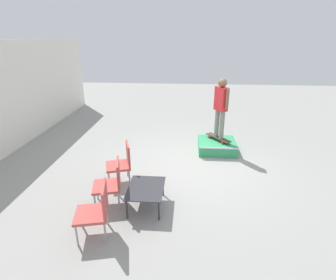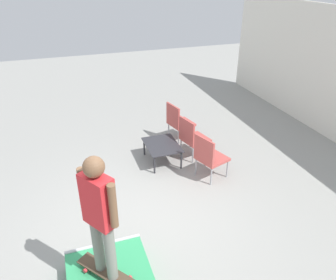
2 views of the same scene
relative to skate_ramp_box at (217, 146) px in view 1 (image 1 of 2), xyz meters
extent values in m
plane|color=gray|center=(-1.04, 0.73, -0.15)|extent=(24.00, 24.00, 0.00)
cube|color=#339E60|center=(0.00, 0.00, 0.00)|extent=(1.02, 1.05, 0.29)
cylinder|color=#B7B7BC|center=(-0.51, 0.00, 0.14)|extent=(0.05, 1.05, 0.05)
cube|color=#473828|center=(0.07, -0.03, 0.23)|extent=(0.82, 0.70, 0.02)
cylinder|color=red|center=(0.21, 0.23, 0.19)|extent=(0.06, 0.06, 0.05)
cylinder|color=red|center=(0.35, 0.04, 0.19)|extent=(0.06, 0.06, 0.05)
cylinder|color=red|center=(-0.22, -0.11, 0.19)|extent=(0.06, 0.06, 0.05)
cylinder|color=red|center=(-0.08, -0.29, 0.19)|extent=(0.06, 0.06, 0.05)
cylinder|color=gray|center=(-0.02, -0.09, 0.64)|extent=(0.13, 0.13, 0.80)
cylinder|color=gray|center=(0.16, 0.03, 0.64)|extent=(0.13, 0.13, 0.80)
cube|color=red|center=(0.07, -0.03, 1.36)|extent=(0.43, 0.37, 0.63)
cylinder|color=brown|center=(-0.13, -0.16, 1.41)|extent=(0.09, 0.09, 0.54)
cylinder|color=brown|center=(0.27, 0.10, 1.41)|extent=(0.09, 0.09, 0.54)
sphere|color=brown|center=(0.07, -0.03, 1.79)|extent=(0.23, 0.23, 0.23)
cube|color=#2D2D33|center=(-2.79, 1.62, 0.26)|extent=(0.89, 0.68, 0.02)
cylinder|color=#2D2D33|center=(-3.18, 1.33, 0.05)|extent=(0.04, 0.04, 0.40)
cylinder|color=#2D2D33|center=(-2.39, 1.33, 0.05)|extent=(0.04, 0.04, 0.40)
cylinder|color=#2D2D33|center=(-3.18, 1.91, 0.05)|extent=(0.04, 0.04, 0.40)
cylinder|color=#2D2D33|center=(-2.39, 1.91, 0.05)|extent=(0.04, 0.04, 0.40)
cylinder|color=#99999E|center=(-3.47, 2.64, 0.05)|extent=(0.03, 0.03, 0.39)
cylinder|color=#99999E|center=(-3.90, 2.55, 0.05)|extent=(0.03, 0.03, 0.39)
cylinder|color=#99999E|center=(-3.37, 2.22, 0.05)|extent=(0.03, 0.03, 0.39)
cylinder|color=#99999E|center=(-3.80, 2.12, 0.05)|extent=(0.03, 0.03, 0.39)
cube|color=#B74C47|center=(-3.64, 2.38, 0.27)|extent=(0.62, 0.62, 0.05)
cube|color=#B74C47|center=(-3.58, 2.15, 0.54)|extent=(0.52, 0.16, 0.49)
cylinder|color=#99999E|center=(-2.63, 2.65, 0.05)|extent=(0.03, 0.03, 0.39)
cylinder|color=#99999E|center=(-3.05, 2.54, 0.05)|extent=(0.03, 0.03, 0.39)
cylinder|color=#99999E|center=(-2.52, 2.22, 0.05)|extent=(0.03, 0.03, 0.39)
cylinder|color=#99999E|center=(-2.95, 2.11, 0.05)|extent=(0.03, 0.03, 0.39)
cube|color=#B74C47|center=(-2.79, 2.38, 0.27)|extent=(0.63, 0.63, 0.05)
cube|color=#B74C47|center=(-2.73, 2.15, 0.54)|extent=(0.51, 0.16, 0.49)
cylinder|color=#99999E|center=(-1.80, 2.66, 0.05)|extent=(0.03, 0.03, 0.39)
cylinder|color=#99999E|center=(-2.22, 2.52, 0.05)|extent=(0.03, 0.03, 0.39)
cylinder|color=#99999E|center=(-1.66, 2.24, 0.05)|extent=(0.03, 0.03, 0.39)
cylinder|color=#99999E|center=(-2.08, 2.10, 0.05)|extent=(0.03, 0.03, 0.39)
cube|color=#B74C47|center=(-1.94, 2.38, 0.27)|extent=(0.66, 0.66, 0.05)
cube|color=#B74C47|center=(-1.86, 2.15, 0.54)|extent=(0.51, 0.20, 0.49)
camera|label=1|loc=(-7.03, 0.85, 2.99)|focal=28.00mm
camera|label=2|loc=(2.99, -0.23, 3.61)|focal=35.00mm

